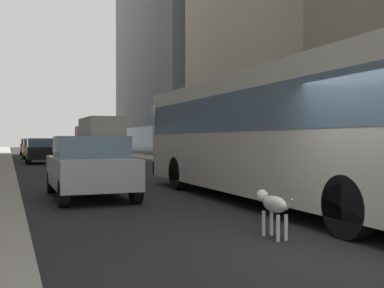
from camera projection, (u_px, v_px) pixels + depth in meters
ground_plane at (69, 158)px, 39.39m from camera, size 120.00×120.00×0.00m
sidewalk_right at (134, 156)px, 41.49m from camera, size 2.40×110.00×0.15m
building_right_far at (180, 18)px, 48.37m from camera, size 8.93×20.88×28.45m
transit_bus at (271, 130)px, 11.39m from camera, size 2.78×11.53×3.05m
car_black_suv at (41, 151)px, 29.97m from camera, size 1.83×4.00×1.62m
car_yellow_taxi at (35, 148)px, 37.53m from camera, size 1.82×4.29×1.62m
car_silver_sedan at (90, 167)px, 12.19m from camera, size 1.89×3.99×1.62m
car_red_coupe at (30, 147)px, 45.68m from camera, size 1.76×4.57×1.62m
car_white_van at (92, 155)px, 21.37m from camera, size 1.85×4.61×1.62m
box_truck at (99, 138)px, 32.99m from camera, size 2.30×7.50×3.05m
dalmatian_dog at (272, 205)px, 7.27m from camera, size 0.22×0.96×0.72m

